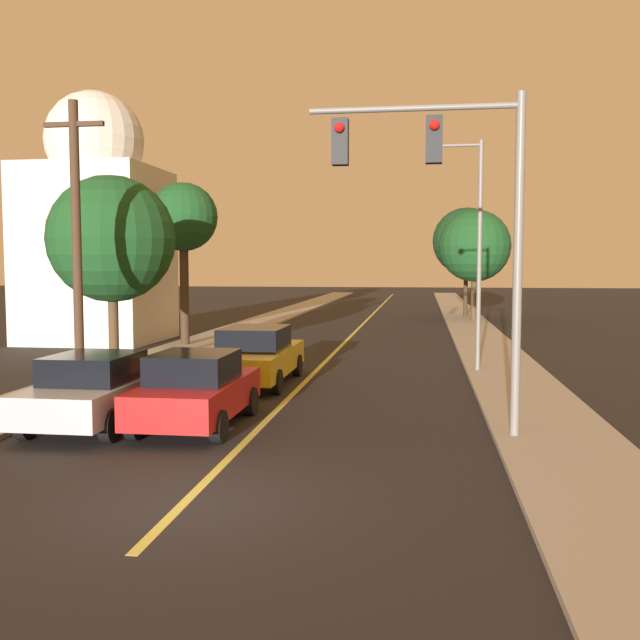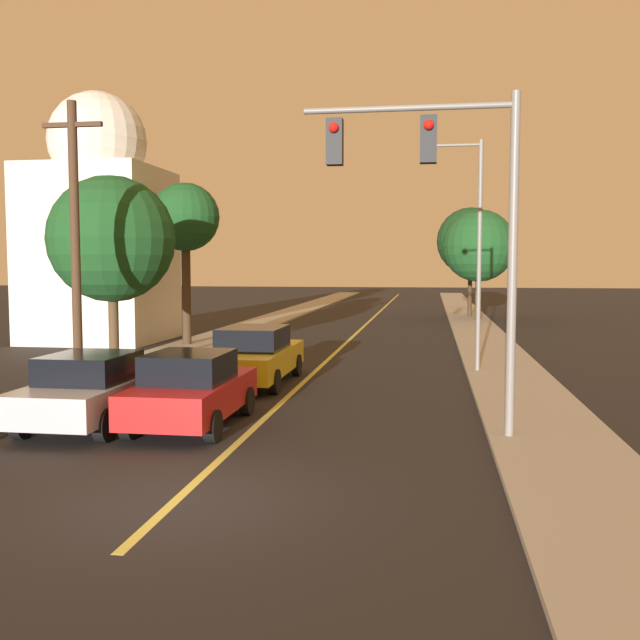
{
  "view_description": "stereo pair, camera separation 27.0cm",
  "coord_description": "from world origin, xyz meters",
  "px_view_note": "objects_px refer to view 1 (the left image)",
  "views": [
    {
      "loc": [
        3.37,
        -9.78,
        3.45
      ],
      "look_at": [
        0.0,
        13.76,
        1.6
      ],
      "focal_mm": 40.0,
      "sensor_mm": 36.0,
      "label": 1
    },
    {
      "loc": [
        3.64,
        -9.74,
        3.45
      ],
      "look_at": [
        0.0,
        13.76,
        1.6
      ],
      "focal_mm": 40.0,
      "sensor_mm": 36.0,
      "label": 2
    }
  ],
  "objects_px": {
    "car_near_lane_front": "(196,390)",
    "streetlamp_right": "(467,224)",
    "car_outer_lane_front": "(97,389)",
    "tree_left_near": "(112,239)",
    "utility_pole_left": "(77,243)",
    "tree_right_far": "(466,241)",
    "domed_building_left": "(97,227)",
    "car_near_lane_second": "(256,355)",
    "tree_left_far": "(183,219)",
    "tree_right_near": "(475,246)",
    "traffic_signal_mast": "(452,196)"
  },
  "relations": [
    {
      "from": "tree_left_near",
      "to": "domed_building_left",
      "type": "xyz_separation_m",
      "value": [
        -4.9,
        9.29,
        0.91
      ]
    },
    {
      "from": "utility_pole_left",
      "to": "domed_building_left",
      "type": "height_order",
      "value": "domed_building_left"
    },
    {
      "from": "streetlamp_right",
      "to": "utility_pole_left",
      "type": "bearing_deg",
      "value": -150.91
    },
    {
      "from": "tree_left_near",
      "to": "traffic_signal_mast",
      "type": "bearing_deg",
      "value": -34.37
    },
    {
      "from": "car_outer_lane_front",
      "to": "streetlamp_right",
      "type": "xyz_separation_m",
      "value": [
        8.19,
        8.73,
        3.92
      ]
    },
    {
      "from": "car_near_lane_front",
      "to": "utility_pole_left",
      "type": "relative_size",
      "value": 0.56
    },
    {
      "from": "tree_right_far",
      "to": "domed_building_left",
      "type": "xyz_separation_m",
      "value": [
        -17.24,
        -16.36,
        0.19
      ]
    },
    {
      "from": "car_outer_lane_front",
      "to": "tree_left_near",
      "type": "height_order",
      "value": "tree_left_near"
    },
    {
      "from": "car_near_lane_front",
      "to": "tree_right_near",
      "type": "distance_m",
      "value": 30.86
    },
    {
      "from": "car_near_lane_front",
      "to": "utility_pole_left",
      "type": "distance_m",
      "value": 5.91
    },
    {
      "from": "car_near_lane_second",
      "to": "tree_left_far",
      "type": "distance_m",
      "value": 11.09
    },
    {
      "from": "car_near_lane_second",
      "to": "tree_left_near",
      "type": "distance_m",
      "value": 6.01
    },
    {
      "from": "tree_left_far",
      "to": "tree_right_far",
      "type": "xyz_separation_m",
      "value": [
        12.62,
        18.05,
        -0.4
      ]
    },
    {
      "from": "car_near_lane_second",
      "to": "tree_right_near",
      "type": "xyz_separation_m",
      "value": [
        7.84,
        24.09,
        3.73
      ]
    },
    {
      "from": "tree_right_far",
      "to": "utility_pole_left",
      "type": "bearing_deg",
      "value": -111.42
    },
    {
      "from": "streetlamp_right",
      "to": "utility_pole_left",
      "type": "relative_size",
      "value": 0.96
    },
    {
      "from": "car_near_lane_second",
      "to": "tree_left_near",
      "type": "relative_size",
      "value": 0.84
    },
    {
      "from": "car_outer_lane_front",
      "to": "traffic_signal_mast",
      "type": "relative_size",
      "value": 0.66
    },
    {
      "from": "tree_left_far",
      "to": "tree_right_near",
      "type": "height_order",
      "value": "tree_left_far"
    },
    {
      "from": "streetlamp_right",
      "to": "tree_right_near",
      "type": "relative_size",
      "value": 1.08
    },
    {
      "from": "tree_left_far",
      "to": "domed_building_left",
      "type": "distance_m",
      "value": 4.92
    },
    {
      "from": "traffic_signal_mast",
      "to": "tree_right_near",
      "type": "xyz_separation_m",
      "value": [
        2.57,
        29.85,
        -0.21
      ]
    },
    {
      "from": "utility_pole_left",
      "to": "tree_right_near",
      "type": "height_order",
      "value": "utility_pole_left"
    },
    {
      "from": "tree_left_near",
      "to": "domed_building_left",
      "type": "bearing_deg",
      "value": 117.82
    },
    {
      "from": "tree_left_far",
      "to": "traffic_signal_mast",
      "type": "bearing_deg",
      "value": -54.39
    },
    {
      "from": "tree_right_far",
      "to": "car_outer_lane_front",
      "type": "bearing_deg",
      "value": -106.45
    },
    {
      "from": "car_near_lane_front",
      "to": "tree_left_far",
      "type": "distance_m",
      "value": 15.83
    },
    {
      "from": "tree_left_near",
      "to": "utility_pole_left",
      "type": "bearing_deg",
      "value": -78.4
    },
    {
      "from": "tree_left_far",
      "to": "tree_right_far",
      "type": "height_order",
      "value": "tree_right_far"
    },
    {
      "from": "car_outer_lane_front",
      "to": "tree_right_near",
      "type": "relative_size",
      "value": 0.65
    },
    {
      "from": "streetlamp_right",
      "to": "utility_pole_left",
      "type": "xyz_separation_m",
      "value": [
        -10.14,
        -5.64,
        -0.7
      ]
    },
    {
      "from": "tree_right_far",
      "to": "traffic_signal_mast",
      "type": "bearing_deg",
      "value": -93.92
    },
    {
      "from": "car_near_lane_second",
      "to": "streetlamp_right",
      "type": "bearing_deg",
      "value": 26.09
    },
    {
      "from": "car_near_lane_front",
      "to": "tree_right_far",
      "type": "bearing_deg",
      "value": 76.93
    },
    {
      "from": "tree_left_near",
      "to": "tree_right_far",
      "type": "distance_m",
      "value": 28.47
    },
    {
      "from": "tree_left_far",
      "to": "streetlamp_right",
      "type": "bearing_deg",
      "value": -27.24
    },
    {
      "from": "car_outer_lane_front",
      "to": "utility_pole_left",
      "type": "height_order",
      "value": "utility_pole_left"
    },
    {
      "from": "car_near_lane_front",
      "to": "streetlamp_right",
      "type": "xyz_separation_m",
      "value": [
        6.08,
        8.5,
        3.91
      ]
    },
    {
      "from": "domed_building_left",
      "to": "tree_right_far",
      "type": "bearing_deg",
      "value": 43.49
    },
    {
      "from": "utility_pole_left",
      "to": "tree_left_near",
      "type": "height_order",
      "value": "utility_pole_left"
    },
    {
      "from": "car_outer_lane_front",
      "to": "tree_left_far",
      "type": "distance_m",
      "value": 15.49
    },
    {
      "from": "tree_right_near",
      "to": "streetlamp_right",
      "type": "bearing_deg",
      "value": -94.75
    },
    {
      "from": "car_near_lane_second",
      "to": "tree_right_far",
      "type": "bearing_deg",
      "value": 74.36
    },
    {
      "from": "traffic_signal_mast",
      "to": "tree_right_near",
      "type": "distance_m",
      "value": 29.96
    },
    {
      "from": "tree_left_far",
      "to": "tree_left_near",
      "type": "bearing_deg",
      "value": -87.83
    },
    {
      "from": "car_near_lane_front",
      "to": "domed_building_left",
      "type": "bearing_deg",
      "value": 121.38
    },
    {
      "from": "tree_right_near",
      "to": "domed_building_left",
      "type": "xyz_separation_m",
      "value": [
        -17.58,
        -13.65,
        0.57
      ]
    },
    {
      "from": "car_near_lane_front",
      "to": "streetlamp_right",
      "type": "height_order",
      "value": "streetlamp_right"
    },
    {
      "from": "car_outer_lane_front",
      "to": "tree_right_far",
      "type": "distance_m",
      "value": 34.19
    },
    {
      "from": "streetlamp_right",
      "to": "tree_left_far",
      "type": "height_order",
      "value": "streetlamp_right"
    }
  ]
}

